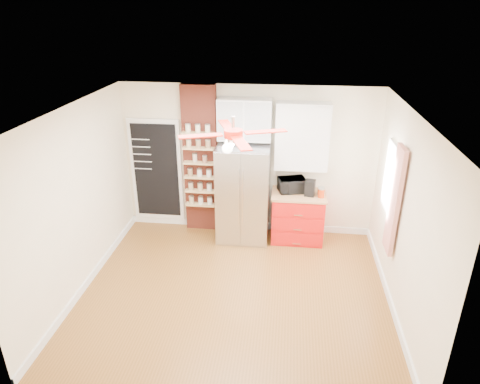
# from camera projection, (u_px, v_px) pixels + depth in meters

# --- Properties ---
(floor) EXTENTS (4.50, 4.50, 0.00)m
(floor) POSITION_uv_depth(u_px,v_px,m) (234.00, 292.00, 6.36)
(floor) COLOR brown
(floor) RESTS_ON ground
(ceiling) EXTENTS (4.50, 4.50, 0.00)m
(ceiling) POSITION_uv_depth(u_px,v_px,m) (233.00, 112.00, 5.26)
(ceiling) COLOR white
(ceiling) RESTS_ON wall_back
(wall_back) EXTENTS (4.50, 0.02, 2.70)m
(wall_back) POSITION_uv_depth(u_px,v_px,m) (248.00, 161.00, 7.63)
(wall_back) COLOR beige
(wall_back) RESTS_ON floor
(wall_front) EXTENTS (4.50, 0.02, 2.70)m
(wall_front) POSITION_uv_depth(u_px,v_px,m) (206.00, 305.00, 4.00)
(wall_front) COLOR beige
(wall_front) RESTS_ON floor
(wall_left) EXTENTS (0.02, 4.00, 2.70)m
(wall_left) POSITION_uv_depth(u_px,v_px,m) (77.00, 202.00, 6.05)
(wall_left) COLOR beige
(wall_left) RESTS_ON floor
(wall_right) EXTENTS (0.02, 4.00, 2.70)m
(wall_right) POSITION_uv_depth(u_px,v_px,m) (405.00, 219.00, 5.57)
(wall_right) COLOR beige
(wall_right) RESTS_ON floor
(chalkboard) EXTENTS (0.95, 0.05, 1.95)m
(chalkboard) POSITION_uv_depth(u_px,v_px,m) (156.00, 171.00, 7.88)
(chalkboard) COLOR white
(chalkboard) RESTS_ON wall_back
(brick_pillar) EXTENTS (0.60, 0.16, 2.70)m
(brick_pillar) POSITION_uv_depth(u_px,v_px,m) (201.00, 160.00, 7.65)
(brick_pillar) COLOR brown
(brick_pillar) RESTS_ON floor
(fridge) EXTENTS (0.90, 0.70, 1.75)m
(fridge) POSITION_uv_depth(u_px,v_px,m) (243.00, 193.00, 7.49)
(fridge) COLOR silver
(fridge) RESTS_ON floor
(upper_glass_cabinet) EXTENTS (0.90, 0.35, 0.70)m
(upper_glass_cabinet) POSITION_uv_depth(u_px,v_px,m) (245.00, 119.00, 7.15)
(upper_glass_cabinet) COLOR white
(upper_glass_cabinet) RESTS_ON wall_back
(red_cabinet) EXTENTS (0.94, 0.64, 0.90)m
(red_cabinet) POSITION_uv_depth(u_px,v_px,m) (298.00, 216.00, 7.61)
(red_cabinet) COLOR red
(red_cabinet) RESTS_ON floor
(upper_shelf_unit) EXTENTS (0.90, 0.30, 1.15)m
(upper_shelf_unit) POSITION_uv_depth(u_px,v_px,m) (302.00, 137.00, 7.18)
(upper_shelf_unit) COLOR white
(upper_shelf_unit) RESTS_ON wall_back
(window) EXTENTS (0.04, 0.75, 1.05)m
(window) POSITION_uv_depth(u_px,v_px,m) (391.00, 179.00, 6.31)
(window) COLOR white
(window) RESTS_ON wall_right
(curtain) EXTENTS (0.06, 0.40, 1.55)m
(curtain) POSITION_uv_depth(u_px,v_px,m) (395.00, 201.00, 5.86)
(curtain) COLOR red
(curtain) RESTS_ON wall_right
(ceiling_fan) EXTENTS (1.40, 1.40, 0.44)m
(ceiling_fan) POSITION_uv_depth(u_px,v_px,m) (233.00, 134.00, 5.38)
(ceiling_fan) COLOR silver
(ceiling_fan) RESTS_ON ceiling
(toaster_oven) EXTENTS (0.52, 0.43, 0.25)m
(toaster_oven) POSITION_uv_depth(u_px,v_px,m) (292.00, 185.00, 7.45)
(toaster_oven) COLOR black
(toaster_oven) RESTS_ON red_cabinet
(coffee_maker) EXTENTS (0.20, 0.21, 0.27)m
(coffee_maker) POSITION_uv_depth(u_px,v_px,m) (310.00, 188.00, 7.31)
(coffee_maker) COLOR black
(coffee_maker) RESTS_ON red_cabinet
(canister_left) EXTENTS (0.14, 0.14, 0.15)m
(canister_left) POSITION_uv_depth(u_px,v_px,m) (321.00, 193.00, 7.25)
(canister_left) COLOR red
(canister_left) RESTS_ON red_cabinet
(canister_right) EXTENTS (0.13, 0.13, 0.13)m
(canister_right) POSITION_uv_depth(u_px,v_px,m) (321.00, 191.00, 7.36)
(canister_right) COLOR #A30E09
(canister_right) RESTS_ON red_cabinet
(pantry_jar_oats) EXTENTS (0.10, 0.10, 0.14)m
(pantry_jar_oats) POSITION_uv_depth(u_px,v_px,m) (195.00, 158.00, 7.51)
(pantry_jar_oats) COLOR #C0AD93
(pantry_jar_oats) RESTS_ON brick_pillar
(pantry_jar_beans) EXTENTS (0.09, 0.09, 0.12)m
(pantry_jar_beans) POSITION_uv_depth(u_px,v_px,m) (205.00, 159.00, 7.46)
(pantry_jar_beans) COLOR #865C44
(pantry_jar_beans) RESTS_ON brick_pillar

